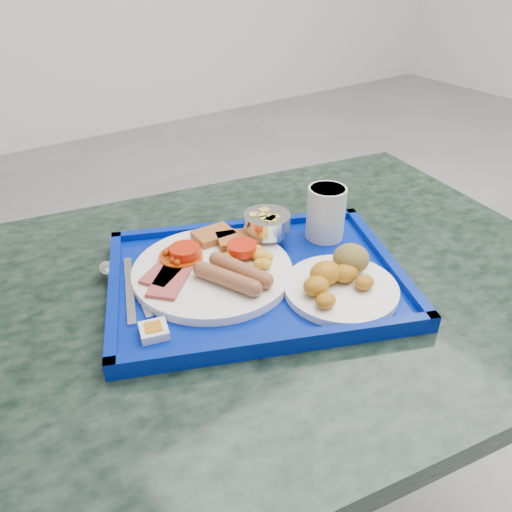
{
  "coord_description": "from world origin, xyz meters",
  "views": [
    {
      "loc": [
        -1.53,
        -0.63,
        1.26
      ],
      "look_at": [
        -1.14,
        -0.06,
        0.81
      ],
      "focal_mm": 35.0,
      "sensor_mm": 36.0,
      "label": 1
    }
  ],
  "objects_px": {
    "table": "(242,368)",
    "bread_plate": "(340,280)",
    "tray": "(256,279)",
    "main_plate": "(215,266)",
    "juice_cup": "(326,211)",
    "fruit_bowl": "(267,224)"
  },
  "relations": [
    {
      "from": "tray",
      "to": "main_plate",
      "type": "relative_size",
      "value": 2.17
    },
    {
      "from": "main_plate",
      "to": "bread_plate",
      "type": "xyz_separation_m",
      "value": [
        0.14,
        -0.16,
        0.01
      ]
    },
    {
      "from": "table",
      "to": "fruit_bowl",
      "type": "xyz_separation_m",
      "value": [
        0.1,
        0.07,
        0.25
      ]
    },
    {
      "from": "fruit_bowl",
      "to": "juice_cup",
      "type": "height_order",
      "value": "juice_cup"
    },
    {
      "from": "tray",
      "to": "juice_cup",
      "type": "xyz_separation_m",
      "value": [
        0.18,
        0.03,
        0.06
      ]
    },
    {
      "from": "tray",
      "to": "fruit_bowl",
      "type": "relative_size",
      "value": 6.75
    },
    {
      "from": "bread_plate",
      "to": "fruit_bowl",
      "type": "distance_m",
      "value": 0.19
    },
    {
      "from": "table",
      "to": "fruit_bowl",
      "type": "relative_size",
      "value": 15.47
    },
    {
      "from": "main_plate",
      "to": "bread_plate",
      "type": "bearing_deg",
      "value": -47.59
    },
    {
      "from": "bread_plate",
      "to": "juice_cup",
      "type": "bearing_deg",
      "value": 57.19
    },
    {
      "from": "tray",
      "to": "juice_cup",
      "type": "height_order",
      "value": "juice_cup"
    },
    {
      "from": "tray",
      "to": "fruit_bowl",
      "type": "xyz_separation_m",
      "value": [
        0.08,
        0.08,
        0.05
      ]
    },
    {
      "from": "table",
      "to": "bread_plate",
      "type": "relative_size",
      "value": 7.29
    },
    {
      "from": "bread_plate",
      "to": "juice_cup",
      "type": "height_order",
      "value": "juice_cup"
    },
    {
      "from": "tray",
      "to": "main_plate",
      "type": "distance_m",
      "value": 0.07
    },
    {
      "from": "bread_plate",
      "to": "fruit_bowl",
      "type": "height_order",
      "value": "same"
    },
    {
      "from": "table",
      "to": "tray",
      "type": "xyz_separation_m",
      "value": [
        0.02,
        -0.01,
        0.2
      ]
    },
    {
      "from": "main_plate",
      "to": "juice_cup",
      "type": "xyz_separation_m",
      "value": [
        0.23,
        -0.01,
        0.04
      ]
    },
    {
      "from": "main_plate",
      "to": "juice_cup",
      "type": "height_order",
      "value": "juice_cup"
    },
    {
      "from": "table",
      "to": "tray",
      "type": "height_order",
      "value": "tray"
    },
    {
      "from": "table",
      "to": "main_plate",
      "type": "distance_m",
      "value": 0.23
    },
    {
      "from": "juice_cup",
      "to": "tray",
      "type": "bearing_deg",
      "value": -169.25
    }
  ]
}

